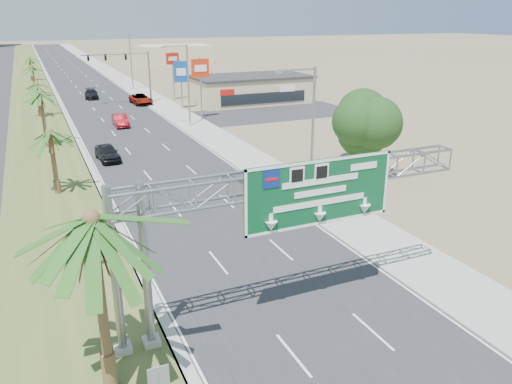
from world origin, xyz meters
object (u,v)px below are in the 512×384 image
object	(u,v)px
car_left_lane	(107,153)
car_far	(91,94)
palm_near	(91,220)
signal_mast	(136,73)
car_right_lane	(141,99)
pole_sign_red_far	(173,62)
pole_sign_red_near	(200,71)
store_building	(251,90)
car_mid_lane	(120,120)
sign_gantry	(284,193)
pole_sign_blue	(181,74)

from	to	relation	value
car_left_lane	car_far	distance (m)	40.32
palm_near	signal_mast	bearing A→B (deg)	77.34
car_left_lane	signal_mast	bearing A→B (deg)	68.98
signal_mast	car_right_lane	size ratio (longest dim) A/B	1.80
signal_mast	pole_sign_red_far	xyz separation A→B (m)	(6.15, 1.04, 1.27)
signal_mast	pole_sign_red_near	distance (m)	16.97
store_building	car_right_lane	world-z (taller)	store_building
pole_sign_red_near	store_building	bearing A→B (deg)	40.99
store_building	car_left_lane	size ratio (longest dim) A/B	3.95
car_right_lane	car_mid_lane	bearing A→B (deg)	-114.21
sign_gantry	pole_sign_red_far	bearing A→B (deg)	78.90
palm_near	car_far	bearing A→B (deg)	83.54
car_far	pole_sign_blue	size ratio (longest dim) A/B	0.73
pole_sign_red_far	car_left_lane	bearing A→B (deg)	-115.69
car_far	signal_mast	bearing A→B (deg)	-48.54
car_mid_lane	store_building	bearing A→B (deg)	25.04
sign_gantry	signal_mast	bearing A→B (deg)	84.26
pole_sign_red_near	pole_sign_blue	bearing A→B (deg)	91.52
store_building	pole_sign_red_far	xyz separation A→B (m)	(-10.68, 7.01, 4.12)
car_right_lane	pole_sign_blue	distance (m)	9.58
signal_mast	sign_gantry	bearing A→B (deg)	-95.74
sign_gantry	car_right_lane	bearing A→B (deg)	83.98
car_mid_lane	car_far	distance (m)	24.66
signal_mast	car_far	bearing A→B (deg)	125.90
car_left_lane	car_right_lane	distance (m)	32.62
car_left_lane	pole_sign_red_near	distance (m)	22.17
car_far	pole_sign_blue	world-z (taller)	pole_sign_blue
car_right_lane	pole_sign_blue	bearing A→B (deg)	-59.78
car_left_lane	car_far	world-z (taller)	car_left_lane
sign_gantry	store_building	world-z (taller)	sign_gantry
car_right_lane	pole_sign_blue	world-z (taller)	pole_sign_blue
sign_gantry	pole_sign_blue	bearing A→B (deg)	78.37
palm_near	pole_sign_red_near	size ratio (longest dim) A/B	1.02
car_mid_lane	car_right_lane	distance (m)	16.66
palm_near	pole_sign_red_far	xyz separation A→B (m)	(20.52, 65.01, -0.81)
car_left_lane	pole_sign_blue	distance (m)	28.45
sign_gantry	car_mid_lane	bearing A→B (deg)	89.27
palm_near	pole_sign_red_near	distance (m)	51.73
car_far	car_left_lane	bearing A→B (deg)	-89.31
palm_near	pole_sign_blue	xyz separation A→B (m)	(19.33, 56.35, -1.70)
car_right_lane	pole_sign_red_far	bearing A→B (deg)	11.70
store_building	car_mid_lane	xyz separation A→B (m)	(-22.48, -10.17, -1.25)
store_building	pole_sign_red_far	bearing A→B (deg)	146.70
store_building	pole_sign_blue	size ratio (longest dim) A/B	2.50
sign_gantry	pole_sign_blue	world-z (taller)	sign_gantry
car_right_lane	pole_sign_red_near	distance (m)	17.21
pole_sign_red_far	car_far	bearing A→B (deg)	148.75
pole_sign_red_far	car_mid_lane	bearing A→B (deg)	-124.47
palm_near	pole_sign_blue	size ratio (longest dim) A/B	1.16
store_building	car_far	world-z (taller)	store_building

